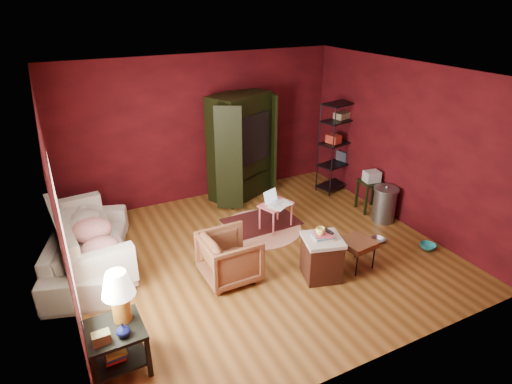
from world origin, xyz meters
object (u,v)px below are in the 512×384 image
hamper (322,257)px  laptop_desk (276,206)px  wire_shelving (340,142)px  side_table (117,313)px  sofa (87,241)px  tv_armoire (241,145)px  armchair (230,255)px

hamper → laptop_desk: 1.56m
laptop_desk → hamper: bearing=-113.7°
wire_shelving → side_table: bearing=-164.1°
sofa → side_table: bearing=-160.6°
side_table → wire_shelving: (5.01, 2.83, 0.31)m
hamper → tv_armoire: size_ratio=0.36×
hamper → wire_shelving: (2.13, 2.48, 0.68)m
hamper → wire_shelving: 3.34m
sofa → laptop_desk: bearing=-76.9°
laptop_desk → wire_shelving: wire_shelving is taller
laptop_desk → tv_armoire: 1.64m
armchair → tv_armoire: size_ratio=0.37×
sofa → laptop_desk: 3.07m
side_table → laptop_desk: 3.55m
laptop_desk → armchair: bearing=-162.5°
armchair → hamper: 1.32m
hamper → tv_armoire: bearing=87.0°
side_table → wire_shelving: bearing=29.5°
sofa → laptop_desk: sofa is taller
sofa → wire_shelving: wire_shelving is taller
armchair → tv_armoire: (1.35, 2.48, 0.69)m
armchair → laptop_desk: (1.30, 0.99, 0.04)m
armchair → hamper: size_ratio=1.05×
side_table → wire_shelving: 5.76m
armchair → wire_shelving: wire_shelving is taller
wire_shelving → armchair: bearing=-163.6°
side_table → hamper: 2.92m
side_table → tv_armoire: bearing=48.2°
wire_shelving → sofa: bearing=174.3°
armchair → hamper: (1.19, -0.56, -0.05)m
sofa → armchair: size_ratio=2.93×
tv_armoire → sofa: bearing=177.2°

